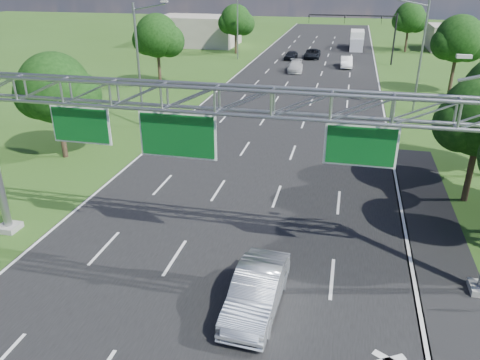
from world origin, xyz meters
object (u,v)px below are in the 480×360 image
(sign_gantry, at_px, (219,114))
(silver_sedan, at_px, (256,291))
(traffic_signal, at_px, (369,27))
(box_truck, at_px, (357,40))

(sign_gantry, relative_size, silver_sedan, 4.67)
(sign_gantry, xyz_separation_m, traffic_signal, (7.15, 53.00, -1.72))
(sign_gantry, relative_size, traffic_signal, 1.92)
(traffic_signal, distance_m, silver_sedan, 56.52)
(traffic_signal, relative_size, silver_sedan, 2.43)
(box_truck, bearing_deg, sign_gantry, -95.12)
(silver_sedan, bearing_deg, box_truck, 89.94)
(traffic_signal, xyz_separation_m, silver_sedan, (-4.90, -56.14, -4.34))
(sign_gantry, xyz_separation_m, box_truck, (5.74, 67.67, -5.48))
(sign_gantry, height_order, traffic_signal, sign_gantry)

